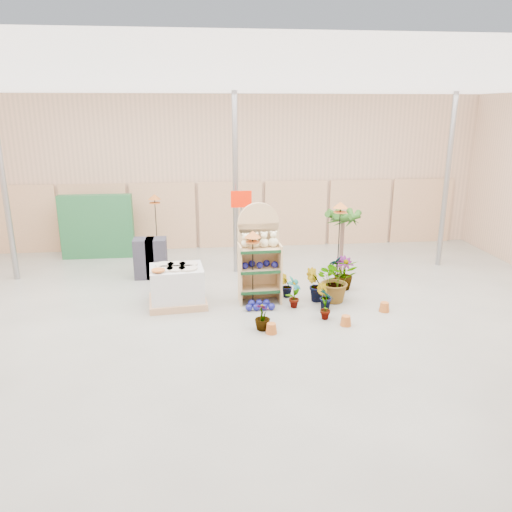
{
  "coord_description": "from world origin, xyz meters",
  "views": [
    {
      "loc": [
        -0.81,
        -8.86,
        4.1
      ],
      "look_at": [
        0.3,
        1.5,
        1.0
      ],
      "focal_mm": 35.0,
      "sensor_mm": 36.0,
      "label": 1
    }
  ],
  "objects_px": {
    "pallet_stack": "(177,286)",
    "potted_plant_2": "(336,279)",
    "display_shelf": "(259,257)",
    "bird_table_front": "(253,237)"
  },
  "relations": [
    {
      "from": "pallet_stack",
      "to": "bird_table_front",
      "type": "xyz_separation_m",
      "value": [
        1.62,
        -0.11,
        1.08
      ]
    },
    {
      "from": "potted_plant_2",
      "to": "pallet_stack",
      "type": "bearing_deg",
      "value": 177.81
    },
    {
      "from": "display_shelf",
      "to": "bird_table_front",
      "type": "distance_m",
      "value": 0.61
    },
    {
      "from": "display_shelf",
      "to": "potted_plant_2",
      "type": "xyz_separation_m",
      "value": [
        1.66,
        -0.3,
        -0.49
      ]
    },
    {
      "from": "pallet_stack",
      "to": "potted_plant_2",
      "type": "distance_m",
      "value": 3.45
    },
    {
      "from": "pallet_stack",
      "to": "bird_table_front",
      "type": "relative_size",
      "value": 0.8
    },
    {
      "from": "pallet_stack",
      "to": "potted_plant_2",
      "type": "height_order",
      "value": "potted_plant_2"
    },
    {
      "from": "bird_table_front",
      "to": "potted_plant_2",
      "type": "xyz_separation_m",
      "value": [
        1.82,
        -0.03,
        -1.01
      ]
    },
    {
      "from": "display_shelf",
      "to": "bird_table_front",
      "type": "xyz_separation_m",
      "value": [
        -0.16,
        -0.27,
        0.52
      ]
    },
    {
      "from": "potted_plant_2",
      "to": "bird_table_front",
      "type": "bearing_deg",
      "value": 179.21
    }
  ]
}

